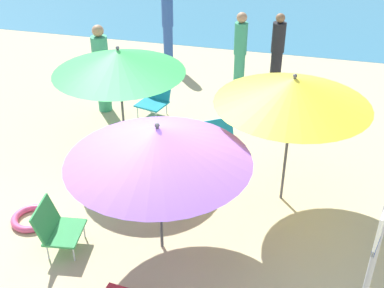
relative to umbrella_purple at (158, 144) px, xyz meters
name	(u,v)px	position (x,y,z in m)	size (l,w,h in m)	color
ground_plane	(167,220)	(-0.10, 0.51, -1.54)	(40.00, 40.00, 0.00)	#CCB789
umbrella_purple	(158,144)	(0.00, 0.00, 0.00)	(2.19, 2.19, 1.82)	#4C4C51
umbrella_green	(119,61)	(-1.32, 2.11, 0.06)	(2.09, 2.09, 1.85)	#4C4C51
umbrella_yellow	(293,91)	(1.39, 1.42, 0.19)	(2.07, 2.07, 1.97)	#4C4C51
beach_chair_a	(56,226)	(-1.28, -0.35, -1.20)	(0.58, 0.62, 0.65)	#33934C
beach_chair_b	(221,140)	(0.30, 2.29, -1.22)	(0.73, 0.73, 0.63)	teal
beach_chair_d	(155,98)	(-1.25, 3.51, -1.22)	(0.64, 0.68, 0.61)	teal
beach_chair_e	(178,166)	(-0.19, 1.42, -1.23)	(0.70, 0.72, 0.60)	white
person_a	(277,52)	(0.86, 5.21, -0.71)	(0.27, 0.27, 1.64)	black
person_b	(240,52)	(0.13, 4.97, -0.68)	(0.26, 0.26, 1.67)	#389970
person_c	(168,24)	(-1.74, 6.04, -0.59)	(0.26, 0.26, 1.83)	#2D519E
person_d	(102,69)	(-2.25, 3.42, -0.68)	(0.31, 0.31, 1.71)	#389970
warning_sign	(375,254)	(2.35, -0.90, -0.27)	(0.17, 0.52, 1.91)	#ADADB2
swim_ring	(32,218)	(-1.89, 0.03, -1.50)	(0.57, 0.57, 0.10)	#E54C7F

